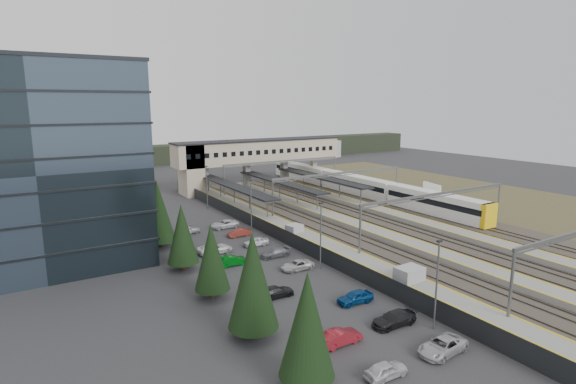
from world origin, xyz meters
TOP-DOWN VIEW (x-y plane):
  - ground at (0.00, 0.00)m, footprint 220.00×220.00m
  - office_building at (-36.00, 12.00)m, footprint 24.30×18.30m
  - conifer_row at (-22.00, -3.86)m, footprint 4.42×49.82m
  - car_park at (-12.94, -6.79)m, footprint 10.64×44.73m
  - lampposts at (-8.00, 1.25)m, footprint 0.50×53.25m
  - fence at (-6.50, 5.00)m, footprint 0.08×90.00m
  - relay_cabin_near at (-3.30, -17.56)m, footprint 2.87×2.14m
  - relay_cabin_far at (-3.90, 4.22)m, footprint 2.51×2.24m
  - rail_corridor at (9.34, 5.00)m, footprint 34.00×90.00m
  - canopies at (7.00, 27.00)m, footprint 23.10×30.00m
  - footbridge at (7.70, 42.00)m, footprint 40.40×6.40m
  - gantries at (12.00, 3.00)m, footprint 28.40×62.28m
  - train at (24.00, 23.37)m, footprint 3.05×63.76m
  - billboard at (29.35, 8.02)m, footprint 1.36×5.24m
  - scrub_east at (45.00, 5.00)m, footprint 34.00×120.00m
  - treeline_far at (23.81, 92.28)m, footprint 170.00×19.00m

SIDE VIEW (x-z plane):
  - ground at x=0.00m, z-range 0.00..0.00m
  - scrub_east at x=45.00m, z-range 0.00..0.06m
  - rail_corridor at x=9.34m, z-range -0.17..0.75m
  - car_park at x=-12.94m, z-range -0.04..1.26m
  - relay_cabin_far at x=-3.90m, z-range 0.00..1.98m
  - fence at x=-6.50m, z-range 0.00..2.00m
  - relay_cabin_near at x=-3.30m, z-range 0.00..2.35m
  - train at x=24.00m, z-range 0.26..4.10m
  - billboard at x=29.35m, z-range 0.72..5.14m
  - treeline_far at x=23.81m, z-range -0.55..6.45m
  - canopies at x=7.00m, z-range 2.28..5.56m
  - lampposts at x=-8.00m, z-range 0.30..8.37m
  - conifer_row at x=-22.00m, z-range 0.09..9.59m
  - gantries at x=12.00m, z-range 2.41..9.58m
  - footbridge at x=7.70m, z-range 2.33..13.53m
  - office_building at x=-36.00m, z-range 0.04..24.34m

